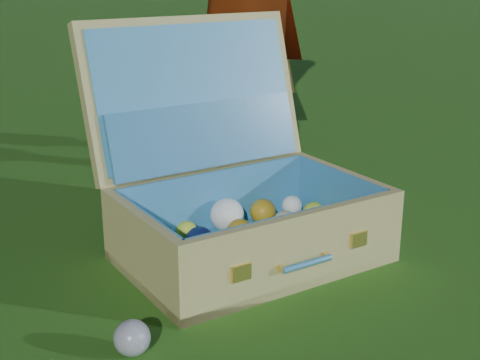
# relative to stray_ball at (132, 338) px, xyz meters

# --- Properties ---
(ground) EXTENTS (60.00, 60.00, 0.00)m
(ground) POSITION_rel_stray_ball_xyz_m (0.43, 0.19, -0.04)
(ground) COLOR #215114
(ground) RESTS_ON ground
(stray_ball) EXTENTS (0.08, 0.08, 0.08)m
(stray_ball) POSITION_rel_stray_ball_xyz_m (0.00, 0.00, 0.00)
(stray_ball) COLOR teal
(stray_ball) RESTS_ON ground
(suitcase) EXTENTS (0.80, 0.76, 0.64)m
(suitcase) POSITION_rel_stray_ball_xyz_m (0.39, 0.46, 0.14)
(suitcase) COLOR tan
(suitcase) RESTS_ON ground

